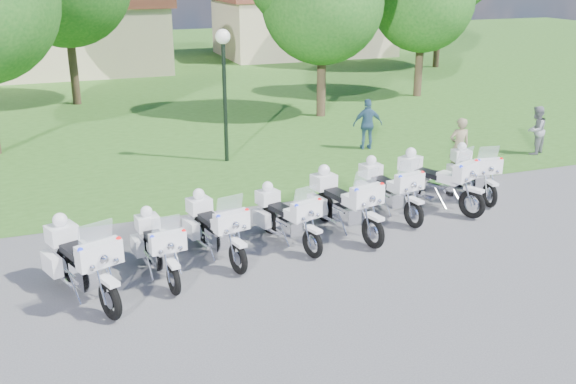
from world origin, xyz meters
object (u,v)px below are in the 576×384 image
object	(u,v)px
lamp_post	(224,63)
bystander_b	(536,130)
motorcycle_6	(436,180)
motorcycle_4	(344,202)
bystander_c	(368,124)
motorcycle_5	(388,188)
motorcycle_0	(81,261)
motorcycle_2	(215,227)
motorcycle_3	(286,216)
bystander_a	(459,146)
motorcycle_1	(158,246)
motorcycle_7	(473,172)

from	to	relation	value
lamp_post	bystander_b	world-z (taller)	lamp_post
motorcycle_6	bystander_b	bearing A→B (deg)	-175.52
motorcycle_4	bystander_b	bearing A→B (deg)	-168.28
bystander_b	bystander_c	xyz separation A→B (m)	(-4.79, 2.40, 0.05)
motorcycle_5	bystander_c	world-z (taller)	bystander_c
lamp_post	motorcycle_0	bearing A→B (deg)	-122.16
motorcycle_2	bystander_c	world-z (taller)	bystander_c
motorcycle_3	bystander_a	bearing A→B (deg)	-171.61
bystander_a	bystander_b	bearing A→B (deg)	-155.18
motorcycle_0	motorcycle_6	distance (m)	8.77
motorcycle_3	bystander_b	size ratio (longest dim) A/B	1.40
motorcycle_1	motorcycle_4	distance (m)	4.37
motorcycle_3	motorcycle_7	bearing A→B (deg)	176.36
motorcycle_3	motorcycle_1	bearing A→B (deg)	-4.82
bystander_c	bystander_b	bearing A→B (deg)	166.27
bystander_a	motorcycle_7	bearing A→B (deg)	77.36
motorcycle_5	motorcycle_7	xyz separation A→B (m)	(2.78, 0.48, -0.03)
motorcycle_0	bystander_c	xyz separation A→B (m)	(9.46, 7.25, 0.12)
motorcycle_3	motorcycle_5	size ratio (longest dim) A/B	0.92
motorcycle_7	bystander_a	xyz separation A→B (m)	(0.68, 1.65, 0.20)
lamp_post	bystander_b	size ratio (longest dim) A/B	2.58
motorcycle_0	bystander_b	size ratio (longest dim) A/B	1.56
motorcycle_0	bystander_c	size ratio (longest dim) A/B	1.46
motorcycle_6	lamp_post	xyz separation A→B (m)	(-3.87, 5.71, 2.34)
bystander_a	bystander_c	xyz separation A→B (m)	(-1.24, 3.36, -0.00)
motorcycle_2	motorcycle_4	distance (m)	3.07
motorcycle_0	motorcycle_1	size ratio (longest dim) A/B	1.11
motorcycle_5	motorcycle_6	size ratio (longest dim) A/B	1.00
motorcycle_4	motorcycle_6	distance (m)	2.91
motorcycle_1	motorcycle_4	size ratio (longest dim) A/B	0.87
bystander_a	bystander_b	distance (m)	3.68
motorcycle_1	motorcycle_3	xyz separation A→B (m)	(2.87, 0.57, 0.01)
motorcycle_4	bystander_a	world-z (taller)	motorcycle_4
motorcycle_5	bystander_c	distance (m)	5.92
motorcycle_4	bystander_c	distance (m)	7.16
motorcycle_5	lamp_post	world-z (taller)	lamp_post
motorcycle_4	motorcycle_6	xyz separation A→B (m)	(2.83, 0.67, -0.00)
motorcycle_6	motorcycle_1	bearing A→B (deg)	-12.90
bystander_c	motorcycle_2	bearing A→B (deg)	56.31
motorcycle_0	bystander_a	world-z (taller)	motorcycle_0
motorcycle_2	bystander_a	size ratio (longest dim) A/B	1.37
lamp_post	bystander_c	distance (m)	5.23
motorcycle_0	motorcycle_2	xyz separation A→B (m)	(2.70, 0.86, -0.06)
motorcycle_6	bystander_a	size ratio (longest dim) A/B	1.42
motorcycle_5	motorcycle_1	bearing A→B (deg)	4.38
motorcycle_4	lamp_post	bearing A→B (deg)	-92.74
motorcycle_5	lamp_post	bearing A→B (deg)	-75.07
motorcycle_0	motorcycle_4	xyz separation A→B (m)	(5.75, 1.13, -0.00)
motorcycle_2	lamp_post	distance (m)	7.35
bystander_c	motorcycle_5	bearing A→B (deg)	80.92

